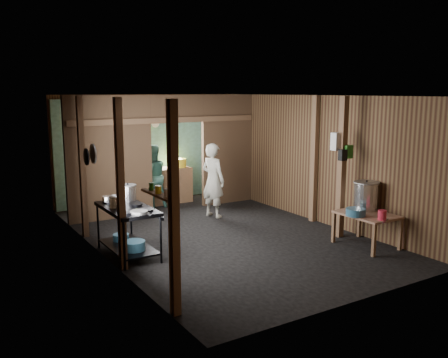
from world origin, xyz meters
TOP-DOWN VIEW (x-y plane):
  - floor at (0.00, 0.00)m, footprint 4.50×7.00m
  - ceiling at (0.00, 0.00)m, footprint 4.50×7.00m
  - wall_back at (0.00, 3.50)m, footprint 4.50×0.00m
  - wall_front at (0.00, -3.50)m, footprint 4.50×0.00m
  - wall_left at (-2.25, 0.00)m, footprint 0.00×7.00m
  - wall_right at (2.25, 0.00)m, footprint 0.00×7.00m
  - partition_left at (-1.32, 2.20)m, footprint 1.85×0.10m
  - partition_right at (1.57, 2.20)m, footprint 1.35×0.10m
  - partition_header at (0.25, 2.20)m, footprint 1.30×0.10m
  - turquoise_panel at (0.00, 3.44)m, footprint 4.40×0.06m
  - back_counter at (0.30, 2.95)m, footprint 1.20×0.50m
  - wall_clock at (0.25, 3.40)m, footprint 0.20×0.03m
  - post_left_a at (-2.18, -2.60)m, footprint 0.10×0.12m
  - post_left_b at (-2.18, -0.80)m, footprint 0.10×0.12m
  - post_left_c at (-2.18, 1.20)m, footprint 0.10×0.12m
  - post_right at (2.18, -0.20)m, footprint 0.10×0.12m
  - post_free at (1.85, -1.30)m, footprint 0.12×0.12m
  - cross_beam at (0.00, 2.15)m, footprint 4.40×0.12m
  - pan_lid_big at (-2.21, 0.40)m, footprint 0.03×0.34m
  - pan_lid_small at (-2.21, 0.80)m, footprint 0.03×0.30m
  - wall_shelf at (-2.15, -2.10)m, footprint 0.14×0.80m
  - jar_white at (-2.15, -2.35)m, footprint 0.07×0.07m
  - jar_yellow at (-2.15, -2.10)m, footprint 0.08×0.08m
  - jar_green at (-2.15, -1.88)m, footprint 0.06×0.06m
  - bag_white at (1.80, -1.22)m, footprint 0.22×0.15m
  - bag_green at (1.92, -1.36)m, footprint 0.16×0.12m
  - bag_black at (1.78, -1.38)m, footprint 0.14×0.10m
  - gas_range at (-1.88, -0.23)m, footprint 0.72×1.39m
  - prep_table at (1.83, -1.97)m, footprint 0.72×0.99m
  - stove_pot_large at (-1.71, 0.17)m, footprint 0.35×0.35m
  - stove_pot_med at (-2.05, -0.25)m, footprint 0.30×0.30m
  - stove_saucepan at (-2.05, 0.29)m, footprint 0.17×0.17m
  - frying_pan at (-1.88, -0.75)m, footprint 0.39×0.54m
  - blue_tub_front at (-1.88, -0.49)m, footprint 0.36×0.36m
  - blue_tub_back at (-1.88, 0.12)m, footprint 0.27×0.27m
  - stock_pot at (2.03, -1.75)m, footprint 0.57×0.57m
  - wash_basin at (1.55, -1.96)m, footprint 0.41×0.41m
  - pink_bucket at (1.71, -2.39)m, footprint 0.16×0.16m
  - knife at (1.70, -2.47)m, footprint 0.29×0.15m
  - yellow_tub at (0.65, 2.95)m, footprint 0.37×0.37m
  - red_cup at (0.10, 2.95)m, footprint 0.11×0.11m
  - cook at (0.59, 1.21)m, footprint 0.54×0.67m
  - worker_back at (-0.17, 2.67)m, footprint 0.75×0.60m

SIDE VIEW (x-z plane):
  - floor at x=0.00m, z-range 0.00..0.00m
  - blue_tub_back at x=-1.88m, z-range 0.16..0.27m
  - blue_tub_front at x=-1.88m, z-range 0.16..0.31m
  - prep_table at x=1.83m, z-range 0.00..0.59m
  - gas_range at x=-1.88m, z-range 0.00..0.82m
  - back_counter at x=0.30m, z-range 0.00..0.85m
  - knife at x=1.70m, z-range 0.59..0.60m
  - wash_basin at x=1.55m, z-range 0.59..0.71m
  - pink_bucket at x=1.71m, z-range 0.59..0.75m
  - worker_back at x=-0.17m, z-range 0.00..1.46m
  - cook at x=0.59m, z-range 0.00..1.60m
  - stock_pot at x=2.03m, z-range 0.57..1.09m
  - frying_pan at x=-1.88m, z-range 0.81..0.88m
  - stove_saucepan at x=-2.05m, z-range 0.82..0.92m
  - stove_pot_med at x=-2.05m, z-range 0.80..1.03m
  - red_cup at x=0.10m, z-range 0.85..0.98m
  - yellow_tub at x=0.65m, z-range 0.85..1.06m
  - stove_pot_large at x=-1.71m, z-range 0.80..1.11m
  - turquoise_panel at x=0.00m, z-range 0.00..2.50m
  - wall_back at x=0.00m, z-range 0.00..2.60m
  - wall_front at x=0.00m, z-range 0.00..2.60m
  - wall_left at x=-2.25m, z-range 0.00..2.60m
  - wall_right at x=2.25m, z-range 0.00..2.60m
  - partition_left at x=-1.32m, z-range 0.00..2.60m
  - partition_right at x=1.57m, z-range 0.00..2.60m
  - post_left_a at x=-2.18m, z-range 0.00..2.60m
  - post_left_b at x=-2.18m, z-range 0.00..2.60m
  - post_left_c at x=-2.18m, z-range 0.00..2.60m
  - post_right at x=2.18m, z-range 0.00..2.60m
  - post_free at x=1.85m, z-range 0.00..2.60m
  - wall_shelf at x=-2.15m, z-range 1.39..1.41m
  - jar_white at x=-2.15m, z-range 1.42..1.52m
  - jar_yellow at x=-2.15m, z-range 1.42..1.52m
  - jar_green at x=-2.15m, z-range 1.42..1.52m
  - pan_lid_small at x=-2.21m, z-range 1.40..1.70m
  - bag_black at x=1.78m, z-range 1.45..1.65m
  - bag_green at x=1.92m, z-range 1.48..1.72m
  - pan_lid_big at x=-2.21m, z-range 1.48..1.82m
  - bag_white at x=1.80m, z-range 1.62..1.94m
  - wall_clock at x=0.25m, z-range 1.80..2.00m
  - cross_beam at x=0.00m, z-range 1.99..2.11m
  - partition_header at x=0.25m, z-range 2.00..2.60m
  - ceiling at x=0.00m, z-range 2.60..2.60m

